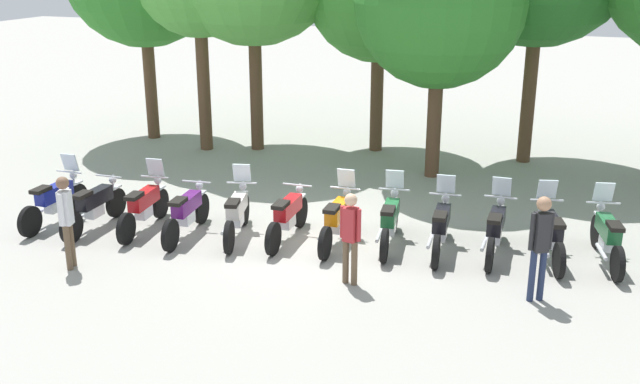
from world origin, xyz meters
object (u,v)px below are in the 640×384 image
at_px(motorcycle_1, 95,206).
at_px(motorcycle_3, 187,212).
at_px(person_0, 350,232).
at_px(motorcycle_5, 288,216).
at_px(motorcycle_2, 144,206).
at_px(motorcycle_8, 441,226).
at_px(motorcycle_9, 496,229).
at_px(motorcycle_6, 337,219).
at_px(person_1, 66,215).
at_px(person_2, 540,240).
at_px(motorcycle_7, 390,220).
at_px(tree_4, 440,3).
at_px(motorcycle_0, 55,200).
at_px(motorcycle_10, 550,233).
at_px(motorcycle_11, 607,236).
at_px(motorcycle_4, 237,213).

relative_size(motorcycle_1, motorcycle_3, 1.00).
bearing_deg(person_0, motorcycle_5, -118.18).
bearing_deg(motorcycle_2, motorcycle_8, -87.61).
relative_size(motorcycle_8, person_0, 1.33).
distance_m(motorcycle_1, motorcycle_9, 8.05).
xyz_separation_m(motorcycle_1, motorcycle_5, (3.96, 0.81, 0.00)).
xyz_separation_m(motorcycle_6, motorcycle_9, (2.97, 0.51, 0.00)).
bearing_deg(person_1, person_2, -4.98).
xyz_separation_m(motorcycle_7, tree_4, (-0.18, 4.84, 3.79)).
height_order(motorcycle_0, motorcycle_3, motorcycle_0).
bearing_deg(motorcycle_6, person_0, -156.86).
bearing_deg(motorcycle_7, person_0, 166.28).
xyz_separation_m(motorcycle_6, motorcycle_7, (0.99, 0.27, 0.00)).
relative_size(motorcycle_6, person_0, 1.33).
xyz_separation_m(motorcycle_7, motorcycle_10, (2.97, 0.38, 0.00)).
height_order(person_1, person_2, person_2).
xyz_separation_m(motorcycle_0, tree_4, (6.75, 6.07, 3.79)).
xyz_separation_m(motorcycle_10, person_0, (-3.16, -2.30, 0.44)).
height_order(motorcycle_6, motorcycle_9, same).
distance_m(person_0, person_2, 3.10).
height_order(motorcycle_0, motorcycle_2, same).
relative_size(motorcycle_1, motorcycle_10, 1.02).
relative_size(motorcycle_5, motorcycle_11, 1.02).
distance_m(motorcycle_4, motorcycle_8, 4.02).
xyz_separation_m(motorcycle_8, person_0, (-1.19, -1.95, 0.44)).
height_order(motorcycle_3, motorcycle_11, motorcycle_11).
xyz_separation_m(motorcycle_3, motorcycle_8, (4.95, 0.95, 0.01)).
bearing_deg(motorcycle_3, motorcycle_4, -80.62).
xyz_separation_m(motorcycle_3, person_2, (6.83, -0.55, 0.57)).
height_order(motorcycle_4, motorcycle_11, same).
xyz_separation_m(motorcycle_3, tree_4, (3.78, 5.76, 3.80)).
distance_m(motorcycle_3, motorcycle_10, 7.05).
bearing_deg(motorcycle_4, motorcycle_7, -92.79).
bearing_deg(tree_4, motorcycle_2, -129.66).
bearing_deg(motorcycle_1, motorcycle_4, -80.55).
bearing_deg(person_0, motorcycle_8, 160.77).
bearing_deg(person_1, motorcycle_7, 14.48).
bearing_deg(motorcycle_10, motorcycle_5, 84.22).
bearing_deg(motorcycle_2, person_0, -108.58).
distance_m(person_0, tree_4, 7.54).
distance_m(motorcycle_6, person_1, 5.02).
distance_m(motorcycle_11, tree_4, 7.04).
relative_size(person_1, tree_4, 0.27).
bearing_deg(motorcycle_9, motorcycle_3, 99.90).
xyz_separation_m(motorcycle_0, motorcycle_3, (2.97, 0.31, -0.01)).
distance_m(motorcycle_9, person_2, 2.00).
bearing_deg(motorcycle_10, motorcycle_8, 85.21).
bearing_deg(person_0, motorcycle_2, -89.83).
height_order(motorcycle_6, person_1, person_1).
height_order(motorcycle_8, tree_4, tree_4).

